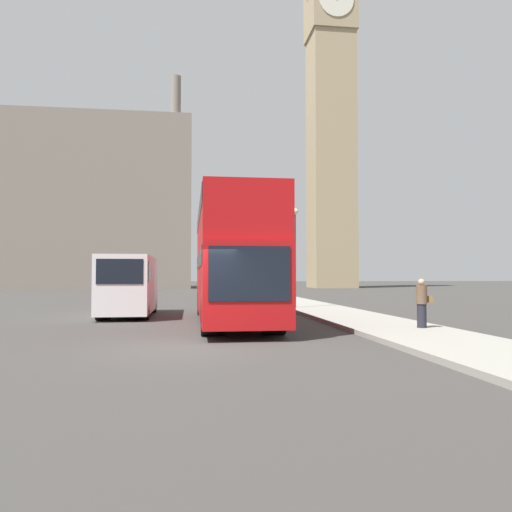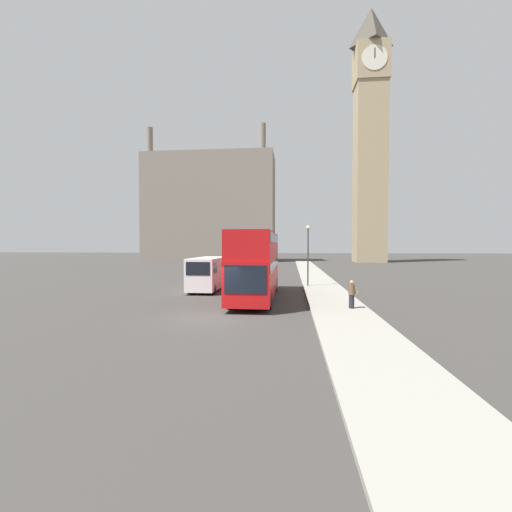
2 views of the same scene
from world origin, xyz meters
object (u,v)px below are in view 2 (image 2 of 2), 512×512
Objects in this scene: street_lamp at (308,246)px; pedestrian at (352,294)px; red_double_decker_bus at (256,262)px; white_van at (208,273)px; clock_tower at (370,133)px.

pedestrian is at bearing -79.91° from street_lamp.
pedestrian is 11.05m from street_lamp.
red_double_decker_bus is 5.73m from white_van.
white_van is 12.58m from pedestrian.
red_double_decker_bus is at bearing 145.01° from pedestrian.
clock_tower is 61.76m from white_van.
red_double_decker_bus is 2.21× the size of street_lamp.
street_lamp reaches higher than red_double_decker_bus.
clock_tower is at bearing 70.17° from red_double_decker_bus.
red_double_decker_bus is 7.14m from pedestrian.
street_lamp is (8.10, 2.90, 2.19)m from white_van.
red_double_decker_bus is at bearing -40.50° from white_van.
street_lamp is at bearing -108.26° from clock_tower.
red_double_decker_bus reaches higher than pedestrian.
clock_tower is 55.66m from street_lamp.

